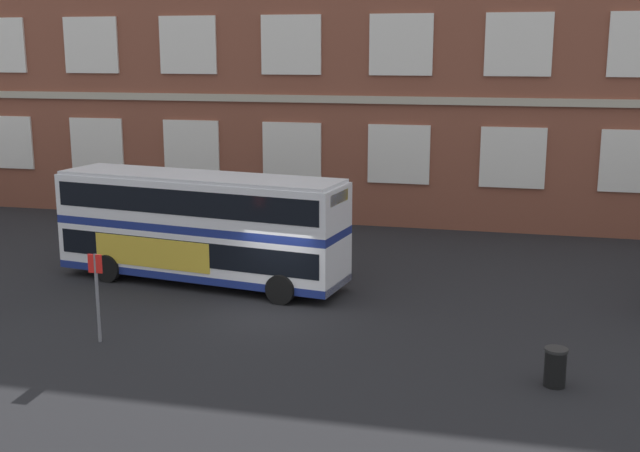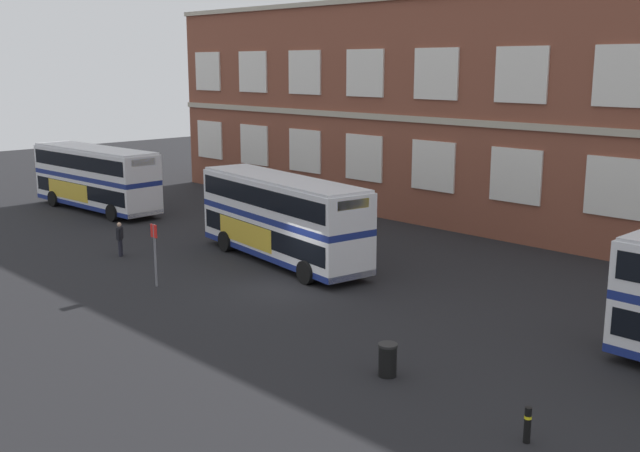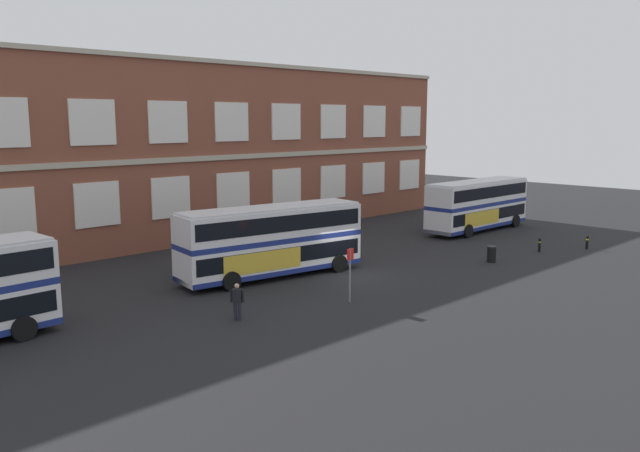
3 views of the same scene
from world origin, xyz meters
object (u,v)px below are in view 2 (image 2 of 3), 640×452
object	(u,v)px
double_decker_near	(96,177)
bus_stand_flag	(155,249)
station_litter_bin	(388,360)
safety_bollard_east	(528,424)
double_decker_middle	(282,217)
waiting_passenger	(120,238)

from	to	relation	value
double_decker_near	bus_stand_flag	xyz separation A→B (m)	(17.49, -6.59, -0.51)
bus_stand_flag	station_litter_bin	bearing A→B (deg)	-0.47
station_litter_bin	safety_bollard_east	world-z (taller)	station_litter_bin
double_decker_middle	waiting_passenger	size ratio (longest dim) A/B	6.62
bus_stand_flag	station_litter_bin	size ratio (longest dim) A/B	2.62
station_litter_bin	safety_bollard_east	distance (m)	5.17
double_decker_middle	station_litter_bin	bearing A→B (deg)	-28.39
waiting_passenger	safety_bollard_east	bearing A→B (deg)	-5.52
double_decker_middle	bus_stand_flag	xyz separation A→B (m)	(-0.58, -6.63, -0.51)
waiting_passenger	station_litter_bin	bearing A→B (deg)	-5.10
waiting_passenger	double_decker_middle	bearing A→B (deg)	38.75
station_litter_bin	waiting_passenger	bearing A→B (deg)	174.90
waiting_passenger	safety_bollard_east	world-z (taller)	waiting_passenger
double_decker_near	station_litter_bin	bearing A→B (deg)	-12.37
double_decker_middle	bus_stand_flag	size ratio (longest dim) A/B	4.17
double_decker_middle	bus_stand_flag	world-z (taller)	double_decker_middle
double_decker_middle	waiting_passenger	bearing A→B (deg)	-141.25
double_decker_middle	bus_stand_flag	bearing A→B (deg)	-95.02
safety_bollard_east	bus_stand_flag	bearing A→B (deg)	177.67
station_litter_bin	double_decker_near	bearing A→B (deg)	167.63
double_decker_middle	waiting_passenger	xyz separation A→B (m)	(-6.31, -5.06, -1.22)
double_decker_near	bus_stand_flag	size ratio (longest dim) A/B	4.12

